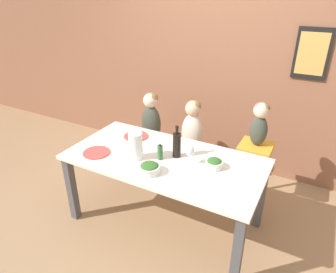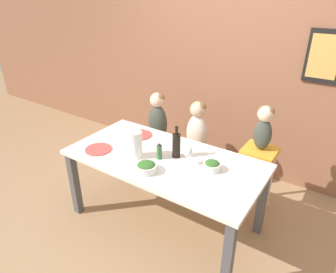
{
  "view_description": "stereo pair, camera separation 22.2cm",
  "coord_description": "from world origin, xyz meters",
  "views": [
    {
      "loc": [
        1.11,
        -1.99,
        2.08
      ],
      "look_at": [
        0.0,
        0.07,
        0.9
      ],
      "focal_mm": 32.0,
      "sensor_mm": 36.0,
      "label": 1
    },
    {
      "loc": [
        1.3,
        -1.87,
        2.08
      ],
      "look_at": [
        0.0,
        0.07,
        0.9
      ],
      "focal_mm": 32.0,
      "sensor_mm": 36.0,
      "label": 2
    }
  ],
  "objects": [
    {
      "name": "person_baby_right",
      "position": [
        0.65,
        0.65,
        0.96
      ],
      "size": [
        0.16,
        0.15,
        0.43
      ],
      "color": "#3D4238",
      "rests_on": "chair_right_highchair"
    },
    {
      "name": "wall_back",
      "position": [
        0.0,
        1.36,
        1.35
      ],
      "size": [
        10.0,
        0.09,
        2.7
      ],
      "color": "#8E5B42",
      "rests_on": "ground_plane"
    },
    {
      "name": "person_child_left",
      "position": [
        -0.53,
        0.65,
        0.77
      ],
      "size": [
        0.23,
        0.17,
        0.58
      ],
      "color": "#3D4238",
      "rests_on": "chair_far_left"
    },
    {
      "name": "dining_table",
      "position": [
        0.0,
        0.0,
        0.63
      ],
      "size": [
        1.74,
        0.87,
        0.72
      ],
      "color": "white",
      "rests_on": "ground_plane"
    },
    {
      "name": "salad_bowl_small",
      "position": [
        0.44,
        0.05,
        0.76
      ],
      "size": [
        0.14,
        0.14,
        0.09
      ],
      "color": "white",
      "rests_on": "dining_table"
    },
    {
      "name": "chair_far_center",
      "position": [
        -0.02,
        0.65,
        0.38
      ],
      "size": [
        0.36,
        0.36,
        0.46
      ],
      "color": "silver",
      "rests_on": "ground_plane"
    },
    {
      "name": "paper_towel_roll",
      "position": [
        -0.21,
        -0.13,
        0.84
      ],
      "size": [
        0.12,
        0.12,
        0.24
      ],
      "color": "white",
      "rests_on": "dining_table"
    },
    {
      "name": "condiment_bottle_hot_sauce",
      "position": [
        -0.02,
        -0.04,
        0.8
      ],
      "size": [
        0.05,
        0.05,
        0.15
      ],
      "color": "#336633",
      "rests_on": "dining_table"
    },
    {
      "name": "chair_far_left",
      "position": [
        -0.53,
        0.65,
        0.38
      ],
      "size": [
        0.36,
        0.36,
        0.46
      ],
      "color": "silver",
      "rests_on": "ground_plane"
    },
    {
      "name": "dinner_plate_back_left",
      "position": [
        -0.45,
        0.22,
        0.73
      ],
      "size": [
        0.24,
        0.24,
        0.01
      ],
      "color": "#D14C47",
      "rests_on": "dining_table"
    },
    {
      "name": "wine_bottle",
      "position": [
        0.08,
        0.07,
        0.84
      ],
      "size": [
        0.07,
        0.07,
        0.3
      ],
      "color": "black",
      "rests_on": "dining_table"
    },
    {
      "name": "ground_plane",
      "position": [
        0.0,
        0.0,
        0.0
      ],
      "size": [
        14.0,
        14.0,
        0.0
      ],
      "primitive_type": "plane",
      "color": "#9E7A56"
    },
    {
      "name": "chair_right_highchair",
      "position": [
        0.65,
        0.65,
        0.53
      ],
      "size": [
        0.31,
        0.31,
        0.71
      ],
      "color": "silver",
      "rests_on": "ground_plane"
    },
    {
      "name": "salad_bowl_large",
      "position": [
        0.01,
        -0.26,
        0.76
      ],
      "size": [
        0.17,
        0.17,
        0.09
      ],
      "color": "white",
      "rests_on": "dining_table"
    },
    {
      "name": "dinner_plate_front_left",
      "position": [
        -0.58,
        -0.22,
        0.73
      ],
      "size": [
        0.24,
        0.24,
        0.01
      ],
      "color": "#D14C47",
      "rests_on": "dining_table"
    },
    {
      "name": "wine_glass_near",
      "position": [
        0.24,
        0.01,
        0.84
      ],
      "size": [
        0.07,
        0.07,
        0.17
      ],
      "color": "white",
      "rests_on": "dining_table"
    },
    {
      "name": "person_child_center",
      "position": [
        -0.02,
        0.65,
        0.77
      ],
      "size": [
        0.23,
        0.17,
        0.58
      ],
      "color": "beige",
      "rests_on": "chair_far_center"
    }
  ]
}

